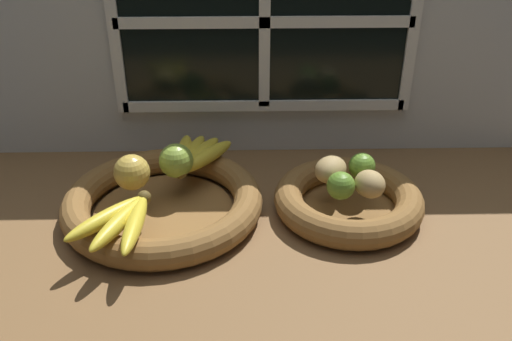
% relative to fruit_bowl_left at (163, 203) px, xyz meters
% --- Properties ---
extents(ground_plane, '(1.40, 0.90, 0.03)m').
position_rel_fruit_bowl_left_xyz_m(ground_plane, '(0.21, -0.01, -0.04)').
color(ground_plane, brown).
extents(back_wall, '(1.40, 0.05, 0.55)m').
position_rel_fruit_bowl_left_xyz_m(back_wall, '(0.21, 0.28, 0.25)').
color(back_wall, silver).
rests_on(back_wall, ground_plane).
extents(fruit_bowl_left, '(0.39, 0.39, 0.06)m').
position_rel_fruit_bowl_left_xyz_m(fruit_bowl_left, '(0.00, 0.00, 0.00)').
color(fruit_bowl_left, brown).
rests_on(fruit_bowl_left, ground_plane).
extents(fruit_bowl_right, '(0.29, 0.29, 0.06)m').
position_rel_fruit_bowl_left_xyz_m(fruit_bowl_right, '(0.36, 0.00, 0.00)').
color(fruit_bowl_right, brown).
rests_on(fruit_bowl_right, ground_plane).
extents(apple_green_back, '(0.07, 0.07, 0.07)m').
position_rel_fruit_bowl_left_xyz_m(apple_green_back, '(0.02, 0.05, 0.06)').
color(apple_green_back, '#8CAD3D').
rests_on(apple_green_back, fruit_bowl_left).
extents(apple_golden_left, '(0.07, 0.07, 0.07)m').
position_rel_fruit_bowl_left_xyz_m(apple_golden_left, '(-0.06, 0.01, 0.06)').
color(apple_golden_left, gold).
rests_on(apple_golden_left, fruit_bowl_left).
extents(banana_bunch_front, '(0.14, 0.18, 0.03)m').
position_rel_fruit_bowl_left_xyz_m(banana_bunch_front, '(-0.05, -0.12, 0.04)').
color(banana_bunch_front, yellow).
rests_on(banana_bunch_front, fruit_bowl_left).
extents(banana_bunch_back, '(0.12, 0.17, 0.03)m').
position_rel_fruit_bowl_left_xyz_m(banana_bunch_back, '(0.06, 0.11, 0.05)').
color(banana_bunch_back, yellow).
rests_on(banana_bunch_back, fruit_bowl_left).
extents(potato_oblong, '(0.09, 0.09, 0.05)m').
position_rel_fruit_bowl_left_xyz_m(potato_oblong, '(0.33, 0.03, 0.06)').
color(potato_oblong, tan).
rests_on(potato_oblong, fruit_bowl_right).
extents(potato_small, '(0.07, 0.08, 0.05)m').
position_rel_fruit_bowl_left_xyz_m(potato_small, '(0.39, -0.03, 0.06)').
color(potato_small, tan).
rests_on(potato_small, fruit_bowl_right).
extents(lime_near, '(0.05, 0.05, 0.05)m').
position_rel_fruit_bowl_left_xyz_m(lime_near, '(0.34, -0.04, 0.06)').
color(lime_near, olive).
rests_on(lime_near, fruit_bowl_right).
extents(lime_far, '(0.05, 0.05, 0.05)m').
position_rel_fruit_bowl_left_xyz_m(lime_far, '(0.39, 0.04, 0.06)').
color(lime_far, olive).
rests_on(lime_far, fruit_bowl_right).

